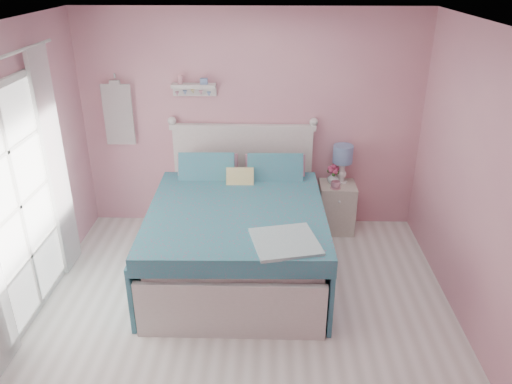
# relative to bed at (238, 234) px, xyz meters

# --- Properties ---
(floor) EXTENTS (4.50, 4.50, 0.00)m
(floor) POSITION_rel_bed_xyz_m (0.10, -1.14, -0.42)
(floor) COLOR silver
(floor) RESTS_ON ground
(room_shell) EXTENTS (4.50, 4.50, 4.50)m
(room_shell) POSITION_rel_bed_xyz_m (0.10, -1.14, 1.16)
(room_shell) COLOR #C67D92
(room_shell) RESTS_ON floor
(bed) EXTENTS (1.79, 2.24, 1.29)m
(bed) POSITION_rel_bed_xyz_m (0.00, 0.00, 0.00)
(bed) COLOR silver
(bed) RESTS_ON floor
(nightstand) EXTENTS (0.42, 0.42, 0.61)m
(nightstand) POSITION_rel_bed_xyz_m (1.14, 0.88, -0.11)
(nightstand) COLOR beige
(nightstand) RESTS_ON floor
(table_lamp) EXTENTS (0.23, 0.23, 0.47)m
(table_lamp) POSITION_rel_bed_xyz_m (1.19, 0.95, 0.52)
(table_lamp) COLOR white
(table_lamp) RESTS_ON nightstand
(vase) EXTENTS (0.18, 0.18, 0.14)m
(vase) POSITION_rel_bed_xyz_m (1.08, 0.92, 0.26)
(vase) COLOR silver
(vase) RESTS_ON nightstand
(teacup) EXTENTS (0.15, 0.15, 0.09)m
(teacup) POSITION_rel_bed_xyz_m (1.10, 0.77, 0.23)
(teacup) COLOR #C7859B
(teacup) RESTS_ON nightstand
(roses) EXTENTS (0.14, 0.11, 0.12)m
(roses) POSITION_rel_bed_xyz_m (1.08, 0.92, 0.37)
(roses) COLOR #BE416C
(roses) RESTS_ON vase
(wall_shelf) EXTENTS (0.50, 0.15, 0.25)m
(wall_shelf) POSITION_rel_bed_xyz_m (-0.55, 1.05, 1.31)
(wall_shelf) COLOR silver
(wall_shelf) RESTS_ON room_shell
(hanging_dress) EXTENTS (0.34, 0.03, 0.72)m
(hanging_dress) POSITION_rel_bed_xyz_m (-1.45, 1.04, 0.98)
(hanging_dress) COLOR white
(hanging_dress) RESTS_ON room_shell
(french_door) EXTENTS (0.04, 1.32, 2.16)m
(french_door) POSITION_rel_bed_xyz_m (-1.87, -0.74, 0.65)
(french_door) COLOR silver
(french_door) RESTS_ON floor
(curtain_far) EXTENTS (0.04, 0.40, 2.32)m
(curtain_far) POSITION_rel_bed_xyz_m (-1.82, 0.01, 0.76)
(curtain_far) COLOR white
(curtain_far) RESTS_ON floor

